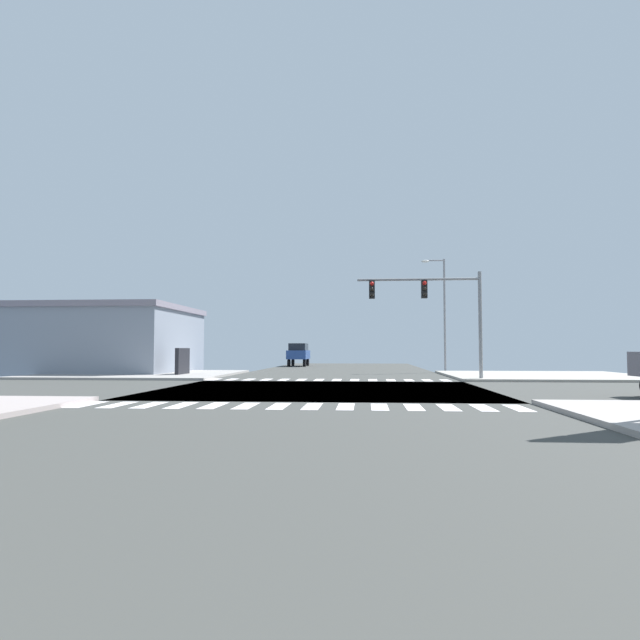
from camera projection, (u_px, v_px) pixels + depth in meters
ground at (322, 390)px, 23.84m from camera, size 90.00×90.00×0.05m
sidewalk_corner_ne at (544, 376)px, 34.74m from camera, size 12.00×12.00×0.14m
sidewalk_corner_nw at (141, 374)px, 36.84m from camera, size 12.00×12.00×0.14m
crosswalk_near at (296, 406)px, 16.60m from camera, size 13.50×2.00×0.01m
crosswalk_far at (328, 380)px, 31.13m from camera, size 13.50×2.00×0.01m
traffic_signal_mast at (430, 300)px, 30.74m from camera, size 6.83×0.55×6.00m
street_lamp at (441, 305)px, 41.74m from camera, size 1.78×0.32×8.53m
bank_building at (112, 340)px, 40.49m from camera, size 12.36×11.08×4.85m
suv_outer_2 at (299, 353)px, 57.19m from camera, size 1.96×4.60×2.34m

